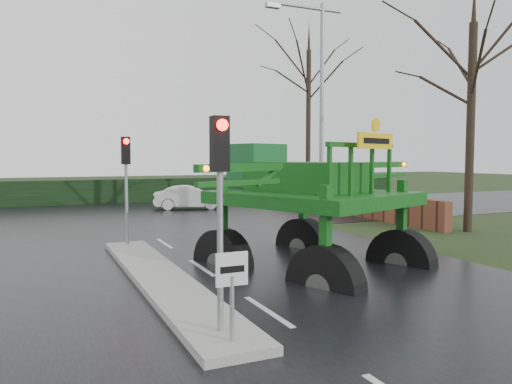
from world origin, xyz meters
name	(u,v)px	position (x,y,z in m)	size (l,w,h in m)	color
ground	(268,312)	(0.00, 0.00, 0.00)	(140.00, 140.00, 0.00)	black
road_main	(152,235)	(0.00, 10.00, 0.00)	(14.00, 80.00, 0.02)	black
road_cross	(124,218)	(0.00, 16.00, 0.01)	(80.00, 12.00, 0.02)	black
median_island	(161,279)	(-1.30, 3.00, 0.09)	(1.20, 10.00, 0.16)	gray
hedge_row	(103,192)	(0.00, 24.00, 0.75)	(44.00, 0.90, 1.50)	black
brick_wall	(314,198)	(10.50, 16.00, 0.60)	(0.40, 20.00, 1.20)	#592D1E
keep_left_sign	(232,282)	(-1.30, -1.50, 1.06)	(0.50, 0.07, 1.35)	gray
traffic_signal_near	(220,177)	(-1.30, -1.01, 2.59)	(0.26, 0.33, 3.52)	gray
traffic_signal_mid	(126,167)	(-1.30, 7.49, 2.59)	(0.26, 0.33, 3.52)	gray
traffic_signal_far	(222,162)	(6.50, 20.01, 2.59)	(0.26, 0.33, 3.52)	gray
street_light_right	(316,90)	(8.19, 12.00, 5.99)	(3.85, 0.30, 10.00)	gray
tree_right_near	(471,97)	(11.50, 6.00, 5.20)	(5.60, 5.60, 9.64)	black
tree_right_far	(308,103)	(13.00, 21.00, 6.50)	(7.00, 7.00, 12.05)	black
crop_sprayer	(318,185)	(1.86, 1.32, 2.26)	(8.04, 6.40, 4.79)	black
white_sedan	(190,209)	(3.98, 18.42, 0.00)	(1.38, 3.95, 1.30)	silver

